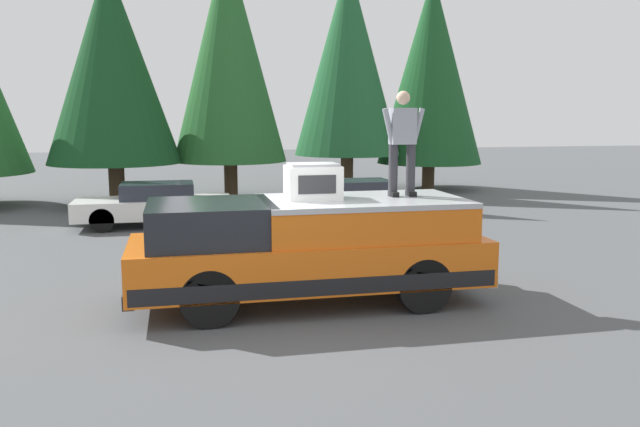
% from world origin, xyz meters
% --- Properties ---
extents(ground_plane, '(90.00, 90.00, 0.00)m').
position_xyz_m(ground_plane, '(0.00, 0.00, 0.00)').
color(ground_plane, '#4C4F51').
extents(pickup_truck, '(2.01, 5.54, 1.65)m').
position_xyz_m(pickup_truck, '(0.30, -0.76, 0.87)').
color(pickup_truck, orange).
rests_on(pickup_truck, ground).
extents(compressor_unit, '(0.65, 0.84, 0.56)m').
position_xyz_m(compressor_unit, '(0.41, -0.85, 1.93)').
color(compressor_unit, white).
rests_on(compressor_unit, pickup_truck).
extents(person_on_truck_bed, '(0.29, 0.72, 1.69)m').
position_xyz_m(person_on_truck_bed, '(0.44, -2.33, 2.55)').
color(person_on_truck_bed, '#333338').
rests_on(person_on_truck_bed, pickup_truck).
extents(parked_car_maroon, '(1.64, 4.10, 1.16)m').
position_xyz_m(parked_car_maroon, '(7.76, -3.52, 0.58)').
color(parked_car_maroon, maroon).
rests_on(parked_car_maroon, ground).
extents(parked_car_white, '(1.64, 4.10, 1.16)m').
position_xyz_m(parked_car_white, '(8.22, 1.84, 0.58)').
color(parked_car_white, white).
rests_on(parked_car_white, ground).
extents(conifer_far_left, '(4.10, 4.10, 8.35)m').
position_xyz_m(conifer_far_left, '(14.73, -8.58, 4.69)').
color(conifer_far_left, '#4C3826').
rests_on(conifer_far_left, ground).
extents(conifer_left, '(3.95, 3.95, 8.51)m').
position_xyz_m(conifer_left, '(14.16, -5.06, 4.97)').
color(conifer_left, '#4C3826').
rests_on(conifer_left, ground).
extents(conifer_center_left, '(3.94, 3.94, 8.83)m').
position_xyz_m(conifer_center_left, '(13.47, -0.63, 5.07)').
color(conifer_center_left, '#4C3826').
rests_on(conifer_center_left, ground).
extents(conifer_center_right, '(4.29, 4.29, 7.80)m').
position_xyz_m(conifer_center_right, '(12.77, 3.19, 4.58)').
color(conifer_center_right, '#4C3826').
rests_on(conifer_center_right, ground).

